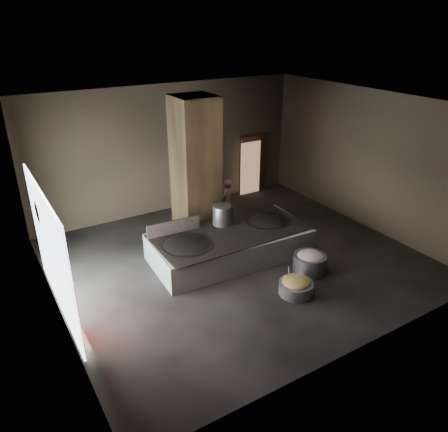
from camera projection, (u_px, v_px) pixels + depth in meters
floor at (237, 261)px, 12.84m from camera, size 10.00×9.00×0.10m
ceiling at (239, 103)px, 10.92m from camera, size 10.00×9.00×0.10m
back_wall at (168, 149)px, 15.41m from camera, size 10.00×0.10×4.50m
front_wall at (367, 262)px, 8.35m from camera, size 10.00×0.10×4.50m
left_wall at (44, 232)px, 9.50m from camera, size 0.10×9.00×4.50m
right_wall at (368, 160)px, 14.26m from camera, size 0.10×9.00×4.50m
pillar at (196, 171)px, 13.21m from camera, size 1.20×1.20×4.50m
hearth_platform at (230, 244)px, 12.85m from camera, size 4.71×2.46×0.80m
platform_cap at (230, 232)px, 12.68m from camera, size 4.49×2.16×0.03m
wok_left at (187, 247)px, 11.98m from camera, size 1.45×1.45×0.40m
wok_left_rim at (186, 245)px, 11.95m from camera, size 1.48×1.48×0.05m
wok_right at (267, 223)px, 13.38m from camera, size 1.35×1.35×0.38m
wok_right_rim at (267, 221)px, 13.35m from camera, size 1.38×1.38×0.05m
stock_pot at (222, 215)px, 13.00m from camera, size 0.56×0.56×0.60m
splash_guard at (174, 227)px, 12.49m from camera, size 1.60×0.15×0.40m
cook at (227, 202)px, 14.77m from camera, size 0.69×0.63×1.60m
veg_basin at (296, 288)px, 11.22m from camera, size 1.15×1.15×0.33m
veg_fill at (296, 282)px, 11.15m from camera, size 0.73×0.73×0.22m
ladle at (289, 274)px, 11.11m from camera, size 0.27×0.26×0.63m
meat_basin at (309, 263)px, 12.17m from camera, size 1.12×1.12×0.50m
meat_fill at (310, 257)px, 12.09m from camera, size 0.76×0.76×0.29m
doorway_near at (200, 175)px, 16.38m from camera, size 1.18×0.08×2.38m
doorway_near_glow at (204, 178)px, 16.21m from camera, size 0.89×0.04×2.10m
doorway_far at (253, 164)px, 17.51m from camera, size 1.18×0.08×2.38m
doorway_far_glow at (250, 168)px, 17.24m from camera, size 0.89×0.04×2.10m
left_opening at (51, 253)px, 9.97m from camera, size 0.04×4.20×3.10m
pavilion_sliver at (74, 308)px, 9.31m from camera, size 0.05×0.90×1.70m
tree_silhouette at (42, 211)px, 10.62m from camera, size 0.28×1.10×1.10m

